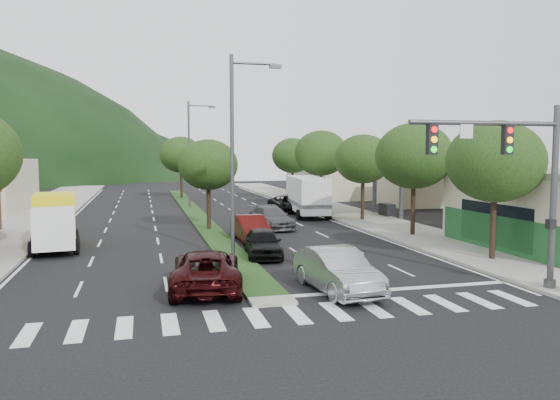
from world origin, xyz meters
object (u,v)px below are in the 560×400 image
object	(u,v)px
traffic_signal	(519,169)
streetlight_mid	(191,149)
tree_r_d	(321,153)
box_truck	(55,223)
car_queue_e	(272,212)
tree_r_b	(414,156)
tree_r_c	(363,159)
tree_med_far	(181,155)
car_queue_b	(271,218)
car_queue_d	(287,204)
car_queue_a	(263,243)
sedan_silver	(337,270)
streetlight_near	(236,146)
car_queue_c	(251,228)
tree_med_near	(208,165)
motorhome	(307,195)
tree_r_a	(495,162)
suv_maroon	(206,270)
tree_r_e	(293,156)

from	to	relation	value
traffic_signal	streetlight_mid	size ratio (longest dim) A/B	0.70
tree_r_d	box_truck	world-z (taller)	tree_r_d
car_queue_e	tree_r_b	bearing A→B (deg)	-57.88
tree_r_c	tree_med_far	xyz separation A→B (m)	(-12.00, 24.00, 0.26)
car_queue_b	car_queue_d	world-z (taller)	car_queue_b
tree_med_far	car_queue_a	world-z (taller)	tree_med_far
sedan_silver	tree_med_far	bearing A→B (deg)	88.09
streetlight_near	car_queue_c	size ratio (longest dim) A/B	2.16
tree_med_near	car_queue_b	distance (m)	5.66
streetlight_mid	box_truck	distance (m)	22.49
tree_med_far	car_queue_a	size ratio (longest dim) A/B	1.63
box_truck	motorhome	distance (m)	21.53
tree_r_a	tree_med_far	world-z (taller)	tree_med_far
tree_r_d	box_truck	xyz separation A→B (m)	(-21.00, -17.09, -3.78)
tree_med_near	box_truck	xyz separation A→B (m)	(-9.00, -5.09, -3.03)
tree_r_a	car_queue_a	bearing A→B (deg)	160.02
streetlight_mid	car_queue_e	xyz separation A→B (m)	(5.31, -10.18, -4.97)
streetlight_near	car_queue_b	size ratio (longest dim) A/B	1.94
streetlight_near	car_queue_c	bearing A→B (deg)	70.91
tree_med_far	streetlight_mid	world-z (taller)	streetlight_mid
tree_r_c	streetlight_near	xyz separation A→B (m)	(-11.79, -12.00, 0.84)
tree_r_b	car_queue_e	size ratio (longest dim) A/B	1.94
tree_med_far	sedan_silver	bearing A→B (deg)	-86.44
streetlight_mid	suv_maroon	bearing A→B (deg)	-94.11
sedan_silver	car_queue_d	distance (m)	27.92
tree_r_d	streetlight_near	world-z (taller)	streetlight_near
car_queue_d	box_truck	bearing A→B (deg)	-140.95
streetlight_near	sedan_silver	distance (m)	9.30
tree_r_c	car_queue_d	bearing A→B (deg)	116.59
tree_r_d	motorhome	world-z (taller)	tree_r_d
tree_r_a	car_queue_b	distance (m)	16.34
traffic_signal	car_queue_b	world-z (taller)	traffic_signal
tree_r_b	tree_r_d	xyz separation A→B (m)	(0.00, 18.00, 0.14)
car_queue_c	tree_med_near	bearing A→B (deg)	107.76
traffic_signal	car_queue_a	size ratio (longest dim) A/B	1.65
sedan_silver	car_queue_b	world-z (taller)	sedan_silver
sedan_silver	car_queue_e	xyz separation A→B (m)	(2.80, 22.40, -0.21)
tree_r_c	sedan_silver	distance (m)	22.03
tree_med_near	traffic_signal	bearing A→B (deg)	-65.20
tree_r_c	streetlight_mid	xyz separation A→B (m)	(-11.79, 13.00, 0.84)
tree_r_c	car_queue_c	distance (m)	13.04
car_queue_b	car_queue_e	distance (m)	5.15
suv_maroon	box_truck	distance (m)	12.97
traffic_signal	car_queue_c	bearing A→B (deg)	116.49
tree_r_a	tree_r_e	distance (m)	36.00
box_truck	car_queue_a	bearing A→B (deg)	147.13
tree_r_e	car_queue_e	bearing A→B (deg)	-110.69
tree_r_d	car_queue_d	world-z (taller)	tree_r_d
tree_r_d	tree_med_near	bearing A→B (deg)	-135.00
tree_r_e	motorhome	xyz separation A→B (m)	(-3.00, -15.29, -3.18)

